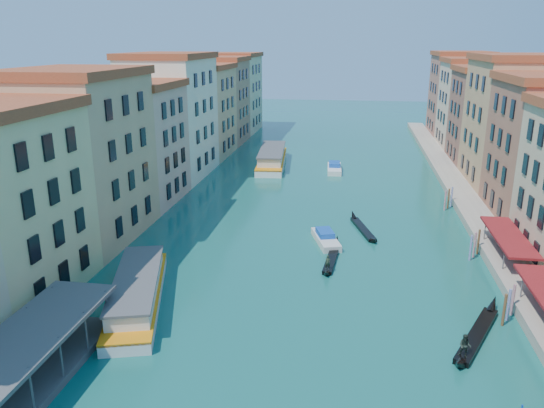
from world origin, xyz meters
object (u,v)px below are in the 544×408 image
Objects in this scene: vaporetto_far at (272,158)px; gondola_right at (477,334)px; vaporetto_near at (137,291)px; vaporetto_stop at (32,362)px; gondola_fore at (332,257)px.

gondola_right is (25.87, -59.12, -0.92)m from vaporetto_far.
gondola_right is (29.22, -1.73, -0.71)m from vaporetto_near.
gondola_fore is at bearing 51.49° from vaporetto_stop.
gondola_right reaches higher than gondola_fore.
vaporetto_stop is 69.82m from vaporetto_far.
vaporetto_stop is 1.39× the size of gondola_right.
gondola_right is at bearing -19.54° from vaporetto_near.
gondola_fore is at bearing 155.73° from gondola_right.
vaporetto_far is 1.99× the size of gondola_fore.
vaporetto_far is 64.54m from gondola_right.
vaporetto_near is 0.85× the size of vaporetto_far.
vaporetto_stop is at bearing -100.12° from vaporetto_far.
vaporetto_far reaches higher than gondola_right.
vaporetto_far is at bearing 111.42° from gondola_fore.
vaporetto_near reaches higher than gondola_fore.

